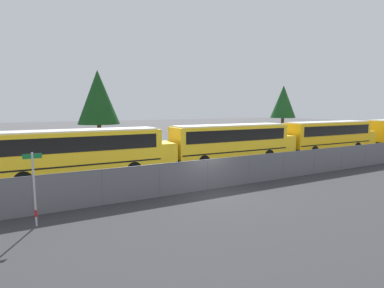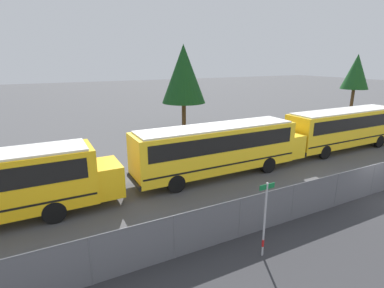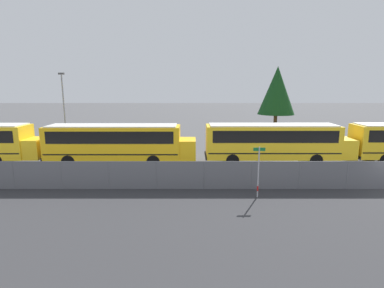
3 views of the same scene
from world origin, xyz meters
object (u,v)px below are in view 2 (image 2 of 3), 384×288
(tree_0, at_px, (356,72))
(school_bus_3, at_px, (220,146))
(school_bus_4, at_px, (346,126))
(tree_1, at_px, (184,74))
(street_sign, at_px, (265,218))

(tree_0, bearing_deg, school_bus_3, -158.34)
(school_bus_3, distance_m, tree_0, 32.82)
(school_bus_4, height_order, tree_0, tree_0)
(school_bus_4, height_order, tree_1, tree_1)
(street_sign, distance_m, tree_0, 39.15)
(street_sign, bearing_deg, tree_0, 30.90)
(street_sign, height_order, tree_1, tree_1)
(school_bus_3, bearing_deg, school_bus_4, 1.01)
(school_bus_4, bearing_deg, tree_1, 127.19)
(street_sign, relative_size, tree_0, 0.38)
(school_bus_3, xyz_separation_m, tree_1, (3.44, 12.44, 3.96))
(school_bus_4, relative_size, tree_1, 1.40)
(school_bus_3, bearing_deg, street_sign, -111.31)
(school_bus_3, xyz_separation_m, street_sign, (-3.10, -7.96, -0.39))
(tree_1, bearing_deg, school_bus_4, -52.81)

